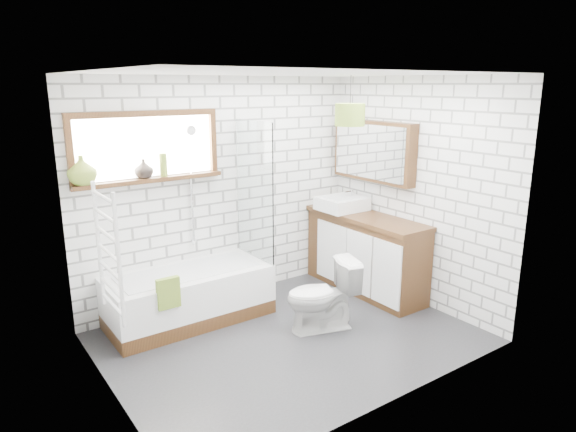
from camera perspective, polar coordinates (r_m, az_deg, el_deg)
floor at (r=5.17m, az=0.26°, el=-13.42°), size 3.40×2.60×0.01m
ceiling at (r=4.57m, az=0.29°, el=15.64°), size 3.40×2.60×0.01m
wall_back at (r=5.80m, az=-7.26°, el=2.78°), size 3.40×0.01×2.50m
wall_front at (r=3.77m, az=11.92°, el=-3.79°), size 3.40×0.01×2.50m
wall_left at (r=4.01m, az=-20.01°, el=-3.28°), size 0.01×2.60×2.50m
wall_right at (r=5.85m, az=14.01°, el=2.57°), size 0.01×2.60×2.50m
window at (r=5.33m, az=-15.36°, el=7.36°), size 1.52×0.16×0.68m
towel_radiator at (r=4.03m, az=-19.34°, el=-3.86°), size 0.06×0.52×1.00m
mirror_cabinet at (r=6.12m, az=9.45°, el=7.12°), size 0.16×1.20×0.70m
shower_riser at (r=5.57m, az=-10.71°, el=3.21°), size 0.02×0.02×1.30m
bathtub at (r=5.50m, az=-10.89°, el=-8.71°), size 1.67×0.74×0.54m
shower_screen at (r=5.56m, az=-3.74°, el=2.81°), size 0.02×0.72×1.50m
towel_green at (r=4.96m, az=-13.15°, el=-8.34°), size 0.22×0.06×0.30m
towel_beige at (r=4.96m, az=-13.26°, el=-8.36°), size 0.19×0.05×0.25m
vanity at (r=6.18m, az=8.59°, el=-4.08°), size 0.52×1.62×0.93m
basin at (r=6.25m, az=6.02°, el=1.39°), size 0.53×0.46×0.15m
tap at (r=6.34m, az=7.13°, el=2.11°), size 0.04×0.04×0.18m
toilet at (r=5.19m, az=3.80°, el=-8.83°), size 0.60×0.80×0.72m
vase_olive at (r=5.14m, az=-21.92°, el=4.53°), size 0.30×0.30×0.28m
vase_dark at (r=5.31m, az=-15.72°, el=4.87°), size 0.22×0.22×0.19m
bottle at (r=5.38m, az=-13.65°, el=5.33°), size 0.09×0.09×0.23m
pendant at (r=5.49m, az=6.89°, el=11.11°), size 0.31×0.31×0.23m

